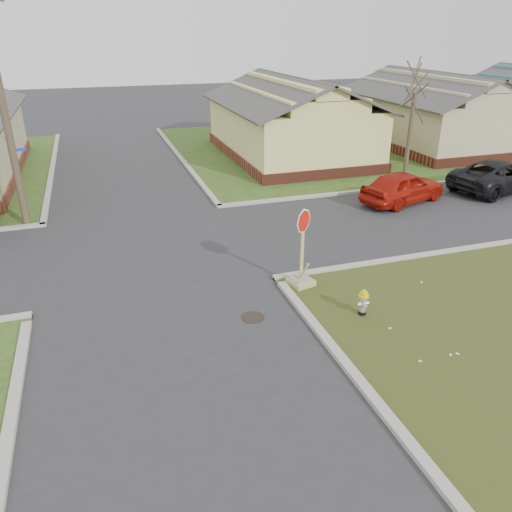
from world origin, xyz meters
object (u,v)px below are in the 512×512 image
object	(u,v)px
utility_pole	(3,104)
fire_hydrant	(363,301)
red_sedan	(403,187)
stop_sign	(301,269)
dark_pickup	(499,175)

from	to	relation	value
utility_pole	fire_hydrant	size ratio (longest dim) A/B	11.85
red_sedan	fire_hydrant	bearing A→B (deg)	124.22
stop_sign	dark_pickup	distance (m)	14.19
red_sedan	dark_pickup	world-z (taller)	dark_pickup
fire_hydrant	dark_pickup	bearing A→B (deg)	36.37
dark_pickup	stop_sign	bearing A→B (deg)	102.95
fire_hydrant	dark_pickup	world-z (taller)	dark_pickup
utility_pole	stop_sign	world-z (taller)	utility_pole
utility_pole	fire_hydrant	bearing A→B (deg)	-47.88
red_sedan	dark_pickup	xyz separation A→B (m)	(5.42, 0.15, 0.01)
dark_pickup	red_sedan	bearing A→B (deg)	79.16
fire_hydrant	dark_pickup	size ratio (longest dim) A/B	0.15
utility_pole	red_sedan	world-z (taller)	utility_pole
stop_sign	dark_pickup	size ratio (longest dim) A/B	0.47
fire_hydrant	stop_sign	world-z (taller)	stop_sign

